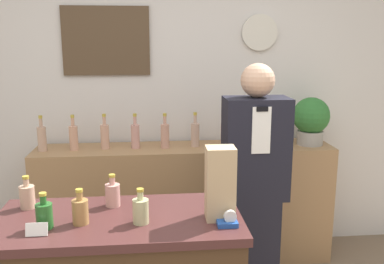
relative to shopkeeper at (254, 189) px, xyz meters
The scene contains 21 objects.
back_wall 1.18m from the shopkeeper, 122.01° to the left, with size 5.20×0.09×2.70m.
back_shelf 0.81m from the shopkeeper, 122.67° to the left, with size 2.28×0.41×0.93m.
shopkeeper is the anchor object (origin of this frame).
potted_plant 0.90m from the shopkeeper, 45.59° to the left, with size 0.29×0.29×0.37m.
paper_bag 0.89m from the shopkeeper, 114.92° to the right, with size 0.13×0.11×0.34m.
tape_dispenser 0.92m from the shopkeeper, 111.24° to the right, with size 0.09×0.06×0.07m.
price_card_left 1.43m from the shopkeeper, 143.10° to the right, with size 0.09×0.02×0.06m.
counter_bottle_0 1.38m from the shopkeeper, 156.77° to the right, with size 0.07×0.07×0.16m.
counter_bottle_1 1.38m from the shopkeeper, 145.18° to the right, with size 0.07×0.07×0.16m.
counter_bottle_2 1.25m from the shopkeeper, 142.43° to the right, with size 0.07×0.07×0.16m.
counter_bottle_3 1.03m from the shopkeeper, 146.83° to the right, with size 0.07×0.07×0.16m.
counter_bottle_4 1.07m from the shopkeeper, 132.61° to the right, with size 0.07×0.07×0.16m.
shelf_bottle_0 1.59m from the shopkeeper, 157.56° to the left, with size 0.06×0.06×0.27m.
shelf_bottle_1 1.39m from the shopkeeper, 153.75° to the left, with size 0.06×0.06×0.27m.
shelf_bottle_2 1.20m from the shopkeeper, 148.04° to the left, with size 0.06×0.06×0.27m.
shelf_bottle_3 1.01m from the shopkeeper, 141.51° to the left, with size 0.06×0.06×0.27m.
shelf_bottle_4 0.85m from the shopkeeper, 132.06° to the left, with size 0.06×0.06×0.27m.
shelf_bottle_5 0.74m from the shopkeeper, 116.95° to the left, with size 0.06×0.06×0.27m.
shelf_bottle_6 0.65m from the shopkeeper, 98.44° to the left, with size 0.06×0.06×0.27m.
shelf_bottle_7 0.68m from the shopkeeper, 77.52° to the left, with size 0.06×0.06×0.27m.
shelf_bottle_8 0.75m from the shopkeeper, 59.17° to the left, with size 0.06×0.06×0.27m.
Camera 1 is at (-0.11, -1.44, 1.74)m, focal length 40.00 mm.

